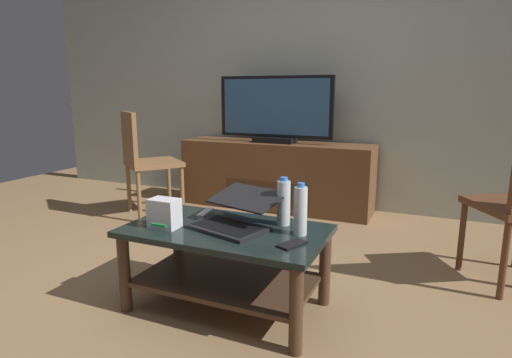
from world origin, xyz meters
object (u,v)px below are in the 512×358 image
at_px(media_cabinet, 275,175).
at_px(coffee_table, 226,254).
at_px(television, 275,111).
at_px(water_bottle_near, 300,210).
at_px(cell_phone, 292,244).
at_px(tv_remote, 177,213).
at_px(router_box, 164,213).
at_px(soundbar_remote, 205,213).
at_px(side_chair, 144,157).
at_px(laptop, 236,215).
at_px(water_bottle_far, 284,202).

bearing_deg(media_cabinet, coffee_table, -76.22).
relative_size(coffee_table, television, 0.92).
height_order(water_bottle_near, cell_phone, water_bottle_near).
height_order(coffee_table, tv_remote, tv_remote).
relative_size(router_box, soundbar_remote, 0.92).
bearing_deg(soundbar_remote, side_chair, 130.97).
bearing_deg(laptop, router_box, -153.79).
height_order(router_box, water_bottle_near, water_bottle_near).
bearing_deg(water_bottle_near, tv_remote, 176.37).
distance_m(media_cabinet, water_bottle_far, 1.87).
xyz_separation_m(television, water_bottle_far, (0.71, -1.70, -0.37)).
distance_m(media_cabinet, soundbar_remote, 1.76).
xyz_separation_m(laptop, router_box, (-0.32, -0.16, 0.01)).
xyz_separation_m(water_bottle_near, water_bottle_far, (-0.13, 0.11, -0.00)).
bearing_deg(router_box, water_bottle_far, 28.38).
bearing_deg(laptop, television, 105.30).
bearing_deg(tv_remote, media_cabinet, 65.33).
bearing_deg(tv_remote, laptop, -36.77).
bearing_deg(tv_remote, cell_phone, -42.99).
height_order(side_chair, water_bottle_far, side_chair).
relative_size(coffee_table, soundbar_remote, 6.26).
height_order(media_cabinet, soundbar_remote, media_cabinet).
bearing_deg(media_cabinet, television, -90.00).
relative_size(media_cabinet, laptop, 3.84).
distance_m(television, soundbar_remote, 1.80).
bearing_deg(side_chair, soundbar_remote, -39.99).
bearing_deg(laptop, water_bottle_far, 31.54).
relative_size(router_box, water_bottle_near, 0.58).
bearing_deg(water_bottle_far, media_cabinet, 112.38).
height_order(laptop, water_bottle_near, water_bottle_near).
xyz_separation_m(media_cabinet, side_chair, (-0.96, -0.71, 0.21)).
distance_m(television, side_chair, 1.25).
height_order(router_box, tv_remote, router_box).
bearing_deg(tv_remote, soundbar_remote, -8.02).
bearing_deg(cell_phone, water_bottle_near, 117.22).
relative_size(laptop, soundbar_remote, 2.96).
relative_size(water_bottle_near, tv_remote, 1.58).
height_order(television, router_box, television).
xyz_separation_m(router_box, soundbar_remote, (0.07, 0.27, -0.06)).
bearing_deg(router_box, media_cabinet, 95.14).
bearing_deg(media_cabinet, cell_phone, -66.89).
relative_size(television, laptop, 2.31).
relative_size(side_chair, water_bottle_far, 3.74).
relative_size(media_cabinet, side_chair, 1.96).
bearing_deg(television, soundbar_remote, -81.57).
bearing_deg(laptop, cell_phone, -21.51).
relative_size(water_bottle_near, cell_phone, 1.80).
relative_size(television, soundbar_remote, 6.82).
relative_size(coffee_table, router_box, 6.80).
height_order(television, soundbar_remote, television).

